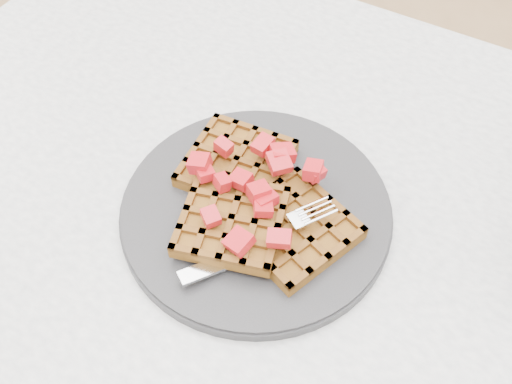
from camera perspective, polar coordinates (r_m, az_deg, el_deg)
table at (r=0.71m, az=6.37°, el=-9.05°), size 1.20×0.80×0.75m
plate at (r=0.61m, az=-0.00°, el=-1.81°), size 0.29×0.29×0.02m
waffles at (r=0.60m, az=-0.17°, el=-1.00°), size 0.22×0.20×0.03m
strawberry_pile at (r=0.58m, az=-0.00°, el=0.84°), size 0.15×0.15×0.02m
fork at (r=0.57m, az=1.37°, el=-5.04°), size 0.12×0.16×0.02m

